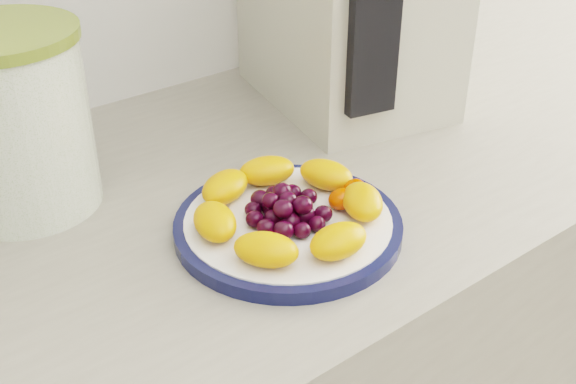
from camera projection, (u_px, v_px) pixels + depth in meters
plate_rim at (288, 226)px, 0.77m from camera, size 0.24×0.24×0.01m
plate_face at (288, 225)px, 0.76m from camera, size 0.22×0.22×0.02m
canister at (16, 126)px, 0.77m from camera, size 0.20×0.20×0.19m
appliance_panel at (375, 2)px, 0.83m from camera, size 0.07×0.03×0.28m
fruit_plate at (290, 205)px, 0.76m from camera, size 0.21×0.21×0.03m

